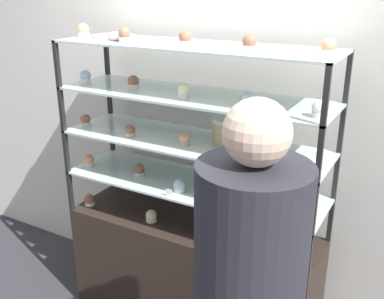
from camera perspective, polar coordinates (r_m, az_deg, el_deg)
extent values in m
cube|color=silver|center=(2.77, 3.79, 4.60)|extent=(8.00, 0.05, 2.60)
cube|color=black|center=(2.89, 0.00, -15.57)|extent=(1.52, 0.45, 0.71)
cube|color=black|center=(3.18, -9.87, -2.25)|extent=(0.02, 0.02, 0.26)
cube|color=black|center=(2.58, 17.19, -8.48)|extent=(0.02, 0.02, 0.26)
cube|color=black|center=(2.89, -15.20, -5.06)|extent=(0.02, 0.02, 0.26)
cube|color=black|center=(2.22, 14.59, -13.31)|extent=(0.02, 0.02, 0.26)
cube|color=#B2C6C1|center=(2.57, 0.00, -4.48)|extent=(1.52, 0.45, 0.01)
cube|color=black|center=(3.09, -10.16, 2.23)|extent=(0.02, 0.02, 0.26)
cube|color=black|center=(2.47, 17.82, -3.17)|extent=(0.02, 0.02, 0.26)
cube|color=black|center=(2.79, -15.69, -0.21)|extent=(0.02, 0.02, 0.26)
cube|color=black|center=(2.09, 15.23, -7.33)|extent=(0.02, 0.02, 0.26)
cube|color=#B2C6C1|center=(2.48, 0.00, 1.00)|extent=(1.52, 0.45, 0.01)
cube|color=black|center=(3.02, -10.47, 6.94)|extent=(0.02, 0.02, 0.26)
cube|color=black|center=(2.38, 18.49, 2.60)|extent=(0.02, 0.02, 0.26)
cube|color=black|center=(2.71, -16.21, 4.95)|extent=(0.02, 0.02, 0.26)
cube|color=black|center=(1.98, 15.92, -0.64)|extent=(0.02, 0.02, 0.26)
cube|color=#B2C6C1|center=(2.40, 0.00, 6.88)|extent=(1.52, 0.45, 0.01)
cube|color=black|center=(2.97, -10.80, 11.84)|extent=(0.02, 0.02, 0.26)
cube|color=black|center=(2.32, 19.21, 8.73)|extent=(0.02, 0.02, 0.26)
cube|color=black|center=(2.66, -16.77, 10.37)|extent=(0.02, 0.02, 0.26)
cube|color=black|center=(1.91, 16.67, 6.68)|extent=(0.02, 0.02, 0.26)
cube|color=#B2C6C1|center=(2.35, 0.00, 13.07)|extent=(1.52, 0.45, 0.01)
cylinder|color=#DBBC84|center=(2.44, 4.53, 2.24)|extent=(0.17, 0.17, 0.12)
cylinder|color=white|center=(2.42, 4.58, 3.79)|extent=(0.17, 0.17, 0.02)
cube|color=#DBBC84|center=(2.43, 4.26, -5.42)|extent=(0.23, 0.13, 0.05)
cube|color=silver|center=(2.41, 4.28, -4.82)|extent=(0.23, 0.13, 0.01)
cylinder|color=white|center=(2.97, -12.85, -6.68)|extent=(0.06, 0.06, 0.02)
sphere|color=#8C5B42|center=(2.96, -12.90, -6.17)|extent=(0.07, 0.07, 0.07)
cylinder|color=beige|center=(2.72, -5.20, -8.83)|extent=(0.06, 0.06, 0.02)
sphere|color=#F4EAB2|center=(2.71, -5.22, -8.28)|extent=(0.07, 0.07, 0.07)
cylinder|color=beige|center=(2.53, 3.72, -11.31)|extent=(0.06, 0.06, 0.02)
sphere|color=silver|center=(2.51, 3.74, -10.74)|extent=(0.07, 0.07, 0.07)
cylinder|color=beige|center=(2.38, 13.99, -14.22)|extent=(0.06, 0.06, 0.02)
sphere|color=#F4EAB2|center=(2.36, 14.05, -13.62)|extent=(0.07, 0.07, 0.07)
cube|color=white|center=(2.45, 1.43, -12.11)|extent=(0.04, 0.00, 0.04)
cylinder|color=white|center=(2.89, -12.94, -1.79)|extent=(0.06, 0.06, 0.02)
sphere|color=#E5996B|center=(2.88, -12.99, -1.25)|extent=(0.07, 0.07, 0.07)
cylinder|color=beige|center=(2.70, -6.70, -3.03)|extent=(0.06, 0.06, 0.02)
sphere|color=#8C5B42|center=(2.68, -6.72, -2.46)|extent=(0.07, 0.07, 0.07)
cylinder|color=white|center=(2.48, -1.62, -5.11)|extent=(0.06, 0.06, 0.02)
sphere|color=silver|center=(2.46, -1.63, -4.50)|extent=(0.07, 0.07, 0.07)
cylinder|color=#CCB28C|center=(2.28, 14.42, -8.24)|extent=(0.06, 0.06, 0.02)
sphere|color=white|center=(2.26, 14.48, -7.59)|extent=(0.07, 0.07, 0.07)
cube|color=white|center=(2.41, -2.97, -5.54)|extent=(0.04, 0.00, 0.04)
cylinder|color=beige|center=(2.82, -13.32, 3.24)|extent=(0.06, 0.06, 0.02)
sphere|color=#8C5B42|center=(2.81, -13.37, 3.79)|extent=(0.06, 0.06, 0.06)
cylinder|color=#CCB28C|center=(2.57, -7.86, 1.93)|extent=(0.06, 0.06, 0.02)
sphere|color=#8C5B42|center=(2.56, -7.89, 2.53)|extent=(0.06, 0.06, 0.06)
cylinder|color=#CCB28C|center=(2.40, -0.95, 0.83)|extent=(0.06, 0.06, 0.02)
sphere|color=#E5996B|center=(2.39, -0.96, 1.47)|extent=(0.06, 0.06, 0.06)
cylinder|color=beige|center=(2.29, 7.25, -0.38)|extent=(0.06, 0.06, 0.02)
sphere|color=white|center=(2.28, 7.28, 0.28)|extent=(0.06, 0.06, 0.06)
cylinder|color=white|center=(2.13, 14.79, -2.48)|extent=(0.06, 0.06, 0.02)
sphere|color=#F4EAB2|center=(2.12, 14.86, -1.78)|extent=(0.06, 0.06, 0.06)
cube|color=white|center=(2.16, 4.42, -1.22)|extent=(0.04, 0.00, 0.04)
cylinder|color=white|center=(2.75, -13.34, 8.51)|extent=(0.06, 0.06, 0.03)
sphere|color=silver|center=(2.75, -13.39, 9.14)|extent=(0.06, 0.06, 0.06)
cylinder|color=beige|center=(2.55, -7.43, 7.95)|extent=(0.06, 0.06, 0.03)
sphere|color=#8C5B42|center=(2.54, -7.46, 8.63)|extent=(0.06, 0.06, 0.06)
cylinder|color=white|center=(2.32, -1.04, 6.91)|extent=(0.06, 0.06, 0.03)
sphere|color=#F4EAB2|center=(2.32, -1.05, 7.65)|extent=(0.06, 0.06, 0.06)
cylinder|color=beige|center=(2.17, 7.07, 5.79)|extent=(0.06, 0.06, 0.03)
sphere|color=silver|center=(2.16, 7.11, 6.58)|extent=(0.06, 0.06, 0.06)
cylinder|color=beige|center=(2.05, 15.75, 4.31)|extent=(0.06, 0.06, 0.03)
sphere|color=white|center=(2.05, 15.83, 5.13)|extent=(0.06, 0.06, 0.06)
cube|color=white|center=(2.04, 7.09, 5.11)|extent=(0.04, 0.00, 0.04)
cylinder|color=white|center=(2.73, -13.58, 13.96)|extent=(0.06, 0.06, 0.03)
sphere|color=#E5996B|center=(2.72, -13.64, 14.63)|extent=(0.07, 0.07, 0.07)
cylinder|color=white|center=(2.46, -8.53, 13.64)|extent=(0.06, 0.06, 0.03)
sphere|color=#8C5B42|center=(2.45, -8.57, 14.38)|extent=(0.07, 0.07, 0.07)
cylinder|color=beige|center=(2.28, -0.86, 13.33)|extent=(0.06, 0.06, 0.03)
sphere|color=#8C5B42|center=(2.27, -0.86, 14.13)|extent=(0.07, 0.07, 0.07)
cylinder|color=white|center=(2.11, 7.27, 12.61)|extent=(0.06, 0.06, 0.03)
sphere|color=#8C5B42|center=(2.11, 7.31, 13.47)|extent=(0.07, 0.07, 0.07)
cylinder|color=white|center=(2.05, 16.86, 11.67)|extent=(0.06, 0.06, 0.03)
sphere|color=#E5996B|center=(2.04, 16.95, 12.56)|extent=(0.07, 0.07, 0.07)
cube|color=white|center=(2.46, -12.38, 13.58)|extent=(0.04, 0.00, 0.04)
torus|color=#EFB2BC|center=(2.57, -9.13, 14.05)|extent=(0.13, 0.13, 0.04)
cylinder|color=#26262D|center=(1.64, 7.44, -13.33)|extent=(0.40, 0.40, 0.70)
sphere|color=beige|center=(1.44, 8.27, 2.15)|extent=(0.23, 0.23, 0.23)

